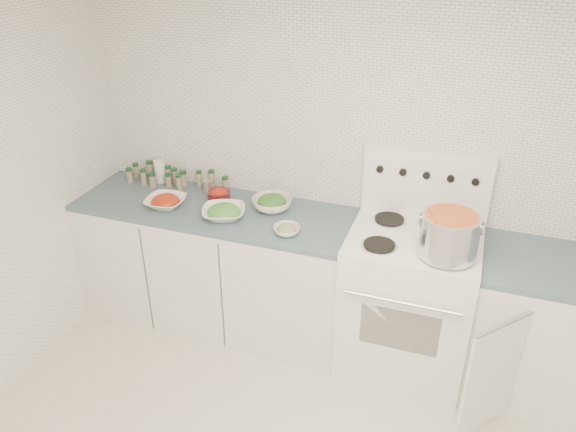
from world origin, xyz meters
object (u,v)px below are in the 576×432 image
object	(u,v)px
stove	(408,297)
bowl_snowpea	(224,212)
stock_pot	(449,234)
bowl_tomato	(166,202)

from	to	relation	value
stove	bowl_snowpea	xyz separation A→B (m)	(-1.18, -0.10, 0.44)
stock_pot	bowl_tomato	xyz separation A→B (m)	(-1.79, 0.07, -0.14)
stove	stock_pot	xyz separation A→B (m)	(0.19, -0.16, 0.58)
stove	stock_pot	distance (m)	0.63
bowl_snowpea	bowl_tomato	bearing A→B (deg)	178.21
stock_pot	bowl_snowpea	xyz separation A→B (m)	(-1.37, 0.06, -0.14)
stock_pot	bowl_snowpea	world-z (taller)	stock_pot
stock_pot	bowl_tomato	world-z (taller)	stock_pot
stock_pot	stove	bearing A→B (deg)	139.59
stove	stock_pot	size ratio (longest dim) A/B	4.03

